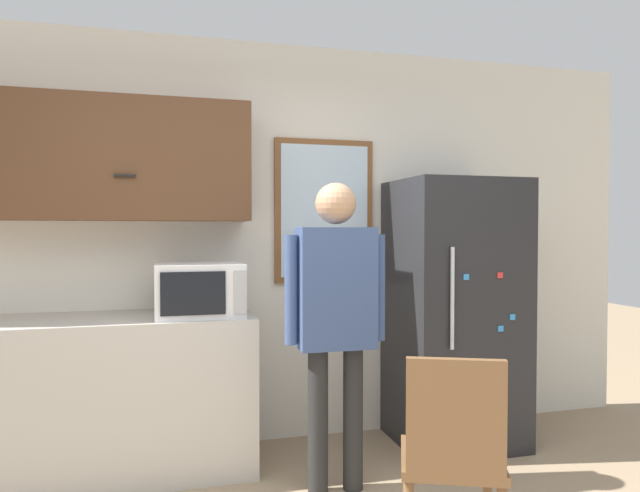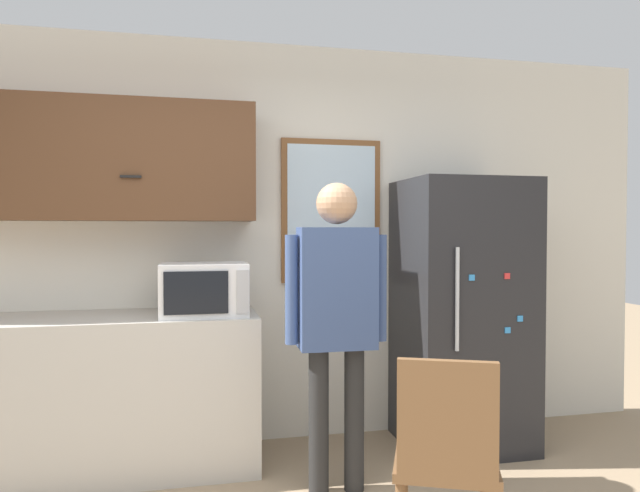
{
  "view_description": "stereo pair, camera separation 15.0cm",
  "coord_description": "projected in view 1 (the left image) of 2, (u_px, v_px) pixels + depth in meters",
  "views": [
    {
      "loc": [
        -0.47,
        -1.75,
        1.44
      ],
      "look_at": [
        0.32,
        1.14,
        1.35
      ],
      "focal_mm": 32.0,
      "sensor_mm": 36.0,
      "label": 1
    },
    {
      "loc": [
        -0.32,
        -1.79,
        1.44
      ],
      "look_at": [
        0.32,
        1.14,
        1.35
      ],
      "focal_mm": 32.0,
      "sensor_mm": 36.0,
      "label": 2
    }
  ],
  "objects": [
    {
      "name": "back_wall",
      "position": [
        236.0,
        243.0,
        3.84
      ],
      "size": [
        6.0,
        0.06,
        2.7
      ],
      "color": "silver",
      "rests_on": "ground_plane"
    },
    {
      "name": "counter",
      "position": [
        55.0,
        401.0,
        3.25
      ],
      "size": [
        2.25,
        0.63,
        0.93
      ],
      "color": "#BCB7AD",
      "rests_on": "ground_plane"
    },
    {
      "name": "upper_cabinets",
      "position": [
        56.0,
        158.0,
        3.34
      ],
      "size": [
        2.25,
        0.38,
        0.73
      ],
      "color": "#51331E"
    },
    {
      "name": "microwave",
      "position": [
        200.0,
        290.0,
        3.37
      ],
      "size": [
        0.51,
        0.41,
        0.31
      ],
      "color": "white",
      "rests_on": "counter"
    },
    {
      "name": "person",
      "position": [
        336.0,
        304.0,
        3.11
      ],
      "size": [
        0.57,
        0.23,
        1.69
      ],
      "rotation": [
        0.0,
        0.0,
        -0.03
      ],
      "color": "black",
      "rests_on": "ground_plane"
    },
    {
      "name": "refrigerator",
      "position": [
        454.0,
        312.0,
        3.85
      ],
      "size": [
        0.79,
        0.74,
        1.77
      ],
      "color": "#232326",
      "rests_on": "ground_plane"
    },
    {
      "name": "chair",
      "position": [
        453.0,
        451.0,
        2.36
      ],
      "size": [
        0.55,
        0.55,
        0.93
      ],
      "rotation": [
        0.0,
        0.0,
        2.74
      ],
      "color": "brown",
      "rests_on": "ground_plane"
    },
    {
      "name": "window",
      "position": [
        324.0,
        211.0,
        3.95
      ],
      "size": [
        0.7,
        0.05,
        0.99
      ],
      "color": "brown"
    }
  ]
}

